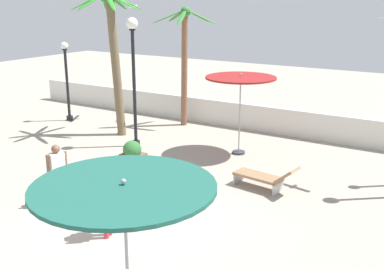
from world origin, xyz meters
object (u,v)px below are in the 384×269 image
(patio_umbrella_0, at_px, (124,195))
(palm_tree_1, at_px, (185,52))
(lamp_post_2, at_px, (133,64))
(guest_0, at_px, (106,196))
(guest_2, at_px, (57,169))
(planter, at_px, (132,155))
(seagull_1, at_px, (133,6))
(lamp_post_0, at_px, (67,77))
(lounge_chair_0, at_px, (266,177))
(palm_tree_0, at_px, (113,45))
(patio_umbrella_2, at_px, (241,82))

(patio_umbrella_0, distance_m, palm_tree_1, 13.41)
(lamp_post_2, relative_size, guest_0, 2.80)
(guest_2, height_order, planter, guest_2)
(planter, bearing_deg, seagull_1, 127.20)
(palm_tree_1, distance_m, lamp_post_0, 5.33)
(guest_0, bearing_deg, guest_2, 163.74)
(patio_umbrella_0, xyz_separation_m, planter, (-5.14, 6.50, -2.16))
(seagull_1, xyz_separation_m, planter, (3.98, -5.24, -4.50))
(lounge_chair_0, bearing_deg, palm_tree_0, 163.09)
(patio_umbrella_0, distance_m, guest_0, 3.95)
(patio_umbrella_0, bearing_deg, palm_tree_1, 118.88)
(lamp_post_2, xyz_separation_m, planter, (1.25, -1.77, -2.63))
(guest_2, xyz_separation_m, planter, (-0.25, 3.36, -0.62))
(lamp_post_2, height_order, planter, lamp_post_2)
(palm_tree_0, bearing_deg, patio_umbrella_0, -48.57)
(guest_0, xyz_separation_m, planter, (-2.49, 4.02, -0.61))
(palm_tree_1, height_order, planter, palm_tree_1)
(lounge_chair_0, height_order, guest_2, guest_2)
(lamp_post_2, bearing_deg, palm_tree_0, 152.13)
(palm_tree_0, relative_size, lamp_post_2, 1.22)
(lamp_post_0, height_order, guest_2, lamp_post_0)
(patio_umbrella_0, height_order, planter, patio_umbrella_0)
(lamp_post_0, height_order, lamp_post_2, lamp_post_2)
(guest_0, bearing_deg, patio_umbrella_2, 91.10)
(lamp_post_0, xyz_separation_m, guest_0, (8.61, -7.22, -0.95))
(patio_umbrella_0, relative_size, lamp_post_0, 0.81)
(palm_tree_1, relative_size, guest_2, 2.97)
(lamp_post_2, bearing_deg, planter, -54.75)
(palm_tree_0, relative_size, palm_tree_1, 1.14)
(lounge_chair_0, distance_m, guest_0, 4.89)
(palm_tree_0, relative_size, guest_2, 3.39)
(patio_umbrella_2, relative_size, guest_0, 1.72)
(guest_0, bearing_deg, palm_tree_1, 112.43)
(patio_umbrella_2, height_order, lamp_post_0, lamp_post_0)
(palm_tree_1, xyz_separation_m, lamp_post_2, (0.07, -3.46, -0.08))
(patio_umbrella_2, xyz_separation_m, lounge_chair_0, (2.09, -2.54, -2.15))
(seagull_1, bearing_deg, lamp_post_2, -51.83)
(lounge_chair_0, bearing_deg, patio_umbrella_2, 129.55)
(seagull_1, height_order, planter, seagull_1)
(guest_2, bearing_deg, lamp_post_2, 106.33)
(patio_umbrella_0, bearing_deg, lamp_post_2, 127.72)
(palm_tree_1, relative_size, lamp_post_0, 1.43)
(lamp_post_2, bearing_deg, patio_umbrella_0, -52.28)
(palm_tree_1, xyz_separation_m, lounge_chair_0, (5.78, -4.81, -2.71))
(guest_0, xyz_separation_m, seagull_1, (-6.47, 9.26, 3.89))
(patio_umbrella_2, bearing_deg, guest_0, -88.90)
(palm_tree_0, distance_m, lounge_chair_0, 8.34)
(patio_umbrella_0, height_order, patio_umbrella_2, patio_umbrella_2)
(guest_2, bearing_deg, lamp_post_0, 134.12)
(patio_umbrella_2, distance_m, lamp_post_2, 3.83)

